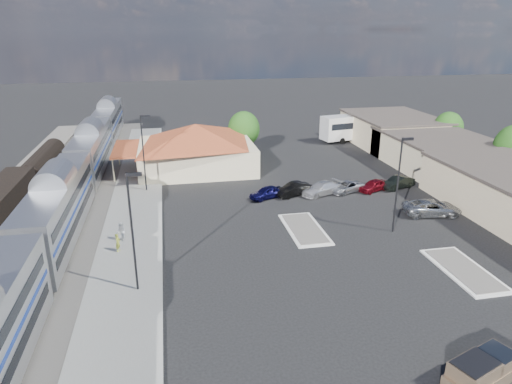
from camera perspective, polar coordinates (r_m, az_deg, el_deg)
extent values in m
plane|color=black|center=(40.90, 1.49, -6.32)|extent=(280.00, 280.00, 0.00)
cube|color=#4C4944|center=(49.06, -25.52, -3.71)|extent=(16.00, 100.00, 0.12)
cube|color=gray|center=(45.65, -15.12, -4.04)|extent=(5.50, 92.00, 0.18)
cube|color=silver|center=(43.76, -23.44, -1.90)|extent=(3.00, 20.00, 5.00)
cube|color=black|center=(44.77, -22.97, -5.17)|extent=(2.20, 16.00, 0.60)
cube|color=silver|center=(63.52, -19.83, 4.95)|extent=(3.00, 20.00, 5.00)
cube|color=black|center=(64.21, -19.55, 2.58)|extent=(2.20, 16.00, 0.60)
cube|color=silver|center=(83.88, -17.92, 8.51)|extent=(3.00, 20.00, 5.00)
cube|color=black|center=(84.41, -17.73, 6.68)|extent=(2.20, 16.00, 0.60)
cube|color=black|center=(49.52, -29.14, -1.43)|extent=(2.80, 14.00, 3.60)
cube|color=black|center=(50.15, -28.78, -3.46)|extent=(2.20, 12.00, 0.60)
cylinder|color=black|center=(64.23, -25.11, 3.52)|extent=(2.80, 14.00, 2.80)
cube|color=black|center=(64.70, -24.88, 1.99)|extent=(2.20, 12.00, 0.60)
cube|color=#C0B68C|center=(62.09, -7.43, 4.45)|extent=(15.00, 12.00, 3.60)
pyramid|color=brown|center=(61.36, -7.56, 7.25)|extent=(15.30, 12.24, 2.60)
cube|color=brown|center=(61.85, -15.96, 5.23)|extent=(3.20, 9.60, 0.25)
cube|color=#C6B28C|center=(66.79, 22.09, 4.42)|extent=(12.00, 18.00, 4.00)
cube|color=#3F3833|center=(66.31, 22.33, 6.21)|extent=(12.40, 18.40, 0.30)
cube|color=#C6B28C|center=(78.46, 16.68, 7.32)|extent=(12.00, 16.00, 4.50)
cube|color=#3F3833|center=(78.02, 16.85, 9.04)|extent=(12.40, 16.40, 0.30)
cube|color=silver|center=(43.58, 6.07, -4.62)|extent=(3.30, 7.50, 0.15)
cube|color=#4C4944|center=(43.54, 6.08, -4.52)|extent=(2.70, 6.90, 0.10)
cube|color=silver|center=(39.81, 24.55, -8.90)|extent=(3.30, 7.50, 0.15)
cube|color=#4C4944|center=(39.77, 24.57, -8.79)|extent=(2.70, 6.90, 0.10)
cylinder|color=black|center=(32.85, -15.19, -5.17)|extent=(0.16, 0.16, 9.00)
cube|color=black|center=(31.29, -14.98, 2.14)|extent=(1.00, 0.25, 0.22)
cylinder|color=black|center=(53.63, -13.89, 4.60)|extent=(0.16, 0.16, 9.00)
cube|color=black|center=(52.69, -13.72, 9.20)|extent=(1.00, 0.25, 0.22)
cylinder|color=black|center=(43.26, 17.26, 0.68)|extent=(0.16, 0.16, 9.00)
cube|color=black|center=(42.36, 18.45, 6.30)|extent=(1.00, 0.25, 0.22)
cylinder|color=#382314|center=(65.87, 29.19, 2.63)|extent=(0.30, 0.30, 2.86)
cylinder|color=#382314|center=(76.68, 22.64, 5.61)|extent=(0.30, 0.30, 2.55)
ellipsoid|color=#1F4614|center=(76.18, 22.89, 7.42)|extent=(4.41, 4.41, 4.87)
cylinder|color=#382314|center=(68.81, -1.51, 5.74)|extent=(0.30, 0.30, 2.73)
ellipsoid|color=#1F4614|center=(68.22, -1.53, 7.91)|extent=(4.71, 4.71, 5.21)
cube|color=#93775A|center=(28.99, 26.63, -19.71)|extent=(5.25, 3.43, 0.81)
cube|color=#93775A|center=(28.62, 26.83, -18.73)|extent=(2.36, 2.26, 0.85)
cube|color=#93775A|center=(28.57, 26.86, -18.58)|extent=(2.82, 2.43, 0.99)
cylinder|color=black|center=(30.53, 26.92, -17.99)|extent=(0.69, 0.46, 0.65)
cylinder|color=black|center=(28.29, 23.29, -20.68)|extent=(0.69, 0.46, 0.65)
imported|color=#919598|center=(49.73, 21.16, -1.86)|extent=(6.11, 3.57, 1.60)
cube|color=white|center=(80.18, 12.76, 8.06)|extent=(13.99, 5.59, 3.87)
cube|color=black|center=(80.09, 12.78, 8.38)|extent=(12.92, 5.41, 1.03)
cylinder|color=black|center=(82.35, 15.94, 6.71)|extent=(1.07, 0.54, 1.03)
cylinder|color=black|center=(84.41, 14.83, 7.11)|extent=(1.07, 0.54, 1.03)
cylinder|color=black|center=(77.25, 10.70, 6.30)|extent=(1.07, 0.54, 1.03)
cylinder|color=black|center=(79.43, 9.65, 6.73)|extent=(1.07, 0.54, 1.03)
imported|color=#BDC83E|center=(40.38, -16.88, -6.06)|extent=(0.55, 0.67, 1.58)
imported|color=white|center=(42.16, -16.50, -4.79)|extent=(0.90, 1.01, 1.73)
imported|color=#0D0B3B|center=(51.04, 1.37, -0.06)|extent=(4.39, 2.98, 1.39)
imported|color=black|center=(52.05, 4.74, 0.33)|extent=(4.78, 3.18, 1.49)
imported|color=silver|center=(52.72, 8.18, 0.43)|extent=(5.44, 3.74, 1.46)
imported|color=gray|center=(54.12, 11.27, 0.65)|extent=(5.05, 3.56, 1.28)
imported|color=maroon|center=(55.12, 14.47, 0.80)|extent=(4.33, 3.10, 1.37)
imported|color=black|center=(56.78, 17.27, 1.13)|extent=(4.66, 2.97, 1.45)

